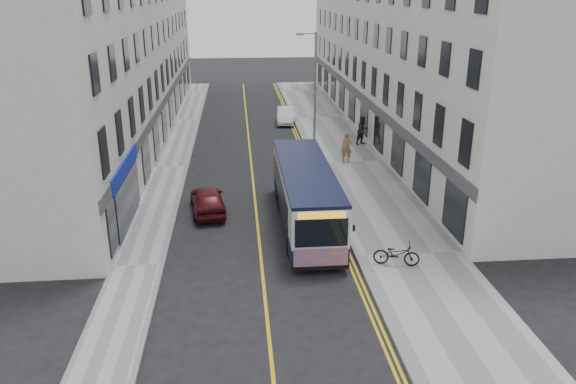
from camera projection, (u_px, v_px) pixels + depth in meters
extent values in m
plane|color=black|center=(260.00, 249.00, 24.11)|extent=(140.00, 140.00, 0.00)
cube|color=#939396|center=(349.00, 162.00, 35.85)|extent=(4.50, 64.00, 0.12)
cube|color=#939396|center=(171.00, 167.00, 34.88)|extent=(2.00, 64.00, 0.12)
cube|color=slate|center=(314.00, 163.00, 35.65)|extent=(0.18, 64.00, 0.13)
cube|color=slate|center=(187.00, 167.00, 34.96)|extent=(0.18, 64.00, 0.13)
cube|color=gold|center=(251.00, 166.00, 35.33)|extent=(0.12, 64.00, 0.01)
cube|color=gold|center=(307.00, 164.00, 35.63)|extent=(0.10, 64.00, 0.01)
cube|color=gold|center=(310.00, 164.00, 35.65)|extent=(0.10, 64.00, 0.01)
cube|color=silver|center=(398.00, 45.00, 42.51)|extent=(6.00, 46.00, 13.00)
cube|color=silver|center=(122.00, 47.00, 40.74)|extent=(6.00, 46.00, 13.00)
cylinder|color=gray|center=(315.00, 96.00, 36.19)|extent=(0.14, 0.14, 8.00)
cylinder|color=gray|center=(308.00, 33.00, 34.81)|extent=(1.00, 0.08, 0.08)
cube|color=gray|center=(300.00, 34.00, 34.79)|extent=(0.50, 0.18, 0.12)
cube|color=black|center=(305.00, 211.00, 26.25)|extent=(2.26, 9.93, 0.81)
cube|color=silver|center=(306.00, 187.00, 25.83)|extent=(2.26, 9.93, 1.62)
cube|color=black|center=(306.00, 169.00, 25.53)|extent=(2.28, 9.93, 0.14)
cube|color=black|center=(280.00, 187.00, 26.30)|extent=(0.04, 7.76, 1.04)
cube|color=black|center=(328.00, 186.00, 26.50)|extent=(0.04, 7.76, 1.04)
cube|color=black|center=(321.00, 233.00, 21.20)|extent=(2.03, 0.04, 1.13)
cube|color=#F85B14|center=(321.00, 259.00, 21.58)|extent=(2.12, 0.04, 0.86)
cube|color=#F2AA1A|center=(322.00, 216.00, 20.95)|extent=(1.81, 0.04, 0.25)
cylinder|color=black|center=(290.00, 245.00, 23.47)|extent=(0.25, 0.90, 0.90)
cylinder|color=black|center=(338.00, 243.00, 23.65)|extent=(0.25, 0.90, 0.90)
cylinder|color=black|center=(280.00, 202.00, 28.12)|extent=(0.25, 0.90, 0.90)
cylinder|color=black|center=(321.00, 201.00, 28.29)|extent=(0.25, 0.90, 0.90)
cylinder|color=black|center=(278.00, 191.00, 29.63)|extent=(0.25, 0.90, 0.90)
cylinder|color=black|center=(316.00, 190.00, 29.81)|extent=(0.25, 0.90, 0.90)
imported|color=black|center=(397.00, 254.00, 22.34)|extent=(1.94, 1.08, 0.96)
imported|color=olive|center=(347.00, 148.00, 35.43)|extent=(0.77, 0.58, 1.89)
imported|color=black|center=(363.00, 130.00, 39.46)|extent=(1.23, 1.15, 2.01)
imported|color=white|center=(286.00, 115.00, 46.35)|extent=(1.73, 3.99, 1.28)
imported|color=#460B10|center=(208.00, 200.00, 27.87)|extent=(2.07, 4.08, 1.33)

